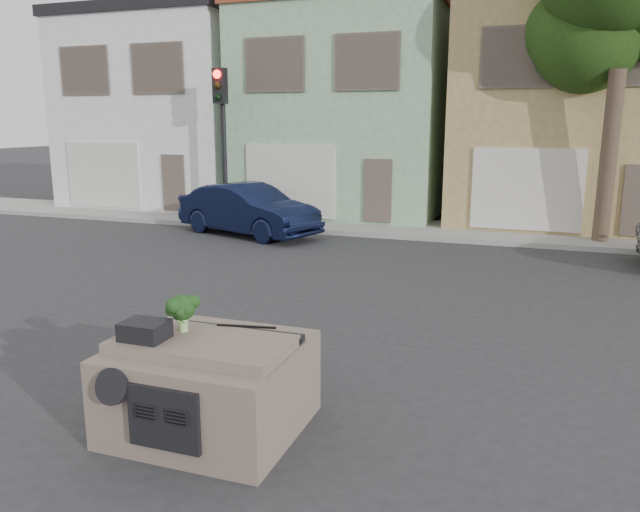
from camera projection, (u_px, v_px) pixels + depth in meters
The scene contains 12 objects.
ground_plane at pixel (306, 342), 9.91m from camera, with size 120.00×120.00×0.00m, color #303033.
sidewalk at pixel (425, 230), 19.55m from camera, with size 40.00×3.00×0.15m, color gray.
townhouse_white at pixel (183, 112), 26.05m from camera, with size 7.20×8.20×7.55m, color white.
townhouse_mint at pixel (355, 111), 23.59m from camera, with size 7.20×8.20×7.55m, color #8DB68F.
townhouse_tan at pixel (568, 110), 21.13m from camera, with size 7.20×8.20×7.55m, color tan.
navy_sedan at pixel (249, 235), 19.11m from camera, with size 1.65×4.72×1.56m, color black.
traffic_signal at pixel (223, 148), 20.24m from camera, with size 0.40×0.40×5.10m, color black.
tree_near at pixel (615, 89), 16.37m from camera, with size 4.40×4.00×8.50m, color #203D11.
car_dashboard at pixel (210, 382), 7.03m from camera, with size 2.00×1.80×1.12m, color #716054.
instrument_hump at pixel (145, 330), 6.75m from camera, with size 0.48×0.38×0.20m, color black.
wiper_arm at pixel (246, 326), 7.16m from camera, with size 0.70×0.03×0.02m, color black.
broccoli at pixel (183, 313), 6.99m from camera, with size 0.36×0.36×0.44m, color #173312.
Camera 1 is at (3.37, -8.76, 3.45)m, focal length 35.00 mm.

